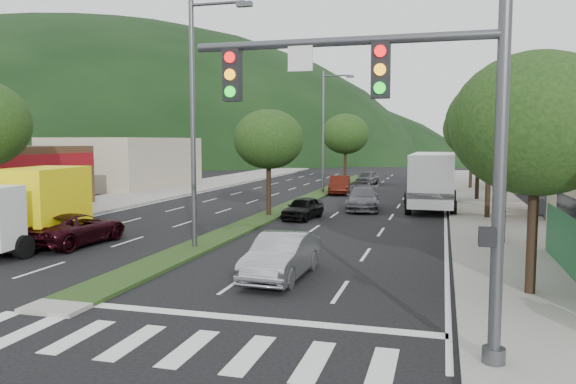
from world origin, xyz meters
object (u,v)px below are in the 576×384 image
(car_queue_b, at_px, (363,199))
(streetlight_near, at_px, (197,110))
(sedan_silver, at_px, (281,256))
(car_queue_f, at_px, (428,183))
(tree_r_d, at_px, (479,129))
(tree_r_e, at_px, (472,134))
(suv_maroon, at_px, (76,229))
(car_queue_c, at_px, (340,185))
(car_queue_d, at_px, (424,193))
(car_queue_e, at_px, (367,178))
(tree_r_c, at_px, (490,133))
(tree_r_b, at_px, (505,124))
(box_truck, at_px, (33,210))
(streetlight_mid, at_px, (326,126))
(motorhome, at_px, (433,179))
(traffic_signal, at_px, (414,126))
(tree_med_far, at_px, (345,134))
(tree_med_near, at_px, (269,139))
(tree_r_a, at_px, (537,124))
(car_queue_a, at_px, (303,208))

(car_queue_b, bearing_deg, streetlight_near, -114.07)
(sedan_silver, height_order, car_queue_f, sedan_silver)
(tree_r_d, xyz_separation_m, tree_r_e, (0.00, 10.00, -0.29))
(suv_maroon, bearing_deg, car_queue_c, -101.75)
(car_queue_d, distance_m, car_queue_e, 16.11)
(tree_r_c, distance_m, car_queue_d, 9.32)
(tree_r_b, relative_size, streetlight_near, 0.69)
(tree_r_c, xyz_separation_m, streetlight_near, (-11.79, -12.00, 0.84))
(tree_r_b, xyz_separation_m, box_truck, (-18.74, -5.13, -3.52))
(tree_r_c, xyz_separation_m, tree_r_e, (0.00, 20.00, 0.14))
(car_queue_b, bearing_deg, tree_r_e, 60.91)
(streetlight_mid, relative_size, box_truck, 1.48)
(box_truck, bearing_deg, tree_r_b, -172.09)
(tree_r_e, xyz_separation_m, motorhome, (-3.00, -15.57, -3.00))
(tree_r_b, bearing_deg, tree_r_c, 90.00)
(tree_r_d, height_order, streetlight_near, streetlight_near)
(car_queue_f, distance_m, box_truck, 34.20)
(tree_r_c, bearing_deg, traffic_signal, -97.85)
(tree_r_b, height_order, car_queue_e, tree_r_b)
(streetlight_mid, distance_m, suv_maroon, 26.44)
(tree_med_far, relative_size, streetlight_near, 0.69)
(tree_med_near, height_order, tree_med_far, tree_med_far)
(suv_maroon, distance_m, motorhome, 22.08)
(tree_r_c, height_order, streetlight_mid, streetlight_mid)
(tree_r_d, relative_size, car_queue_c, 1.59)
(traffic_signal, distance_m, car_queue_c, 35.13)
(tree_r_a, xyz_separation_m, tree_r_e, (0.00, 36.00, 0.07))
(car_queue_a, distance_m, car_queue_d, 11.77)
(tree_r_e, height_order, box_truck, tree_r_e)
(tree_r_b, distance_m, tree_med_near, 13.43)
(tree_r_c, distance_m, motorhome, 6.07)
(suv_maroon, bearing_deg, motorhome, -126.86)
(car_queue_b, relative_size, car_queue_c, 1.10)
(tree_r_b, xyz_separation_m, streetlight_near, (-11.79, -4.00, 0.55))
(suv_maroon, relative_size, car_queue_e, 1.16)
(car_queue_c, xyz_separation_m, box_truck, (-8.24, -25.68, 0.78))
(sedan_silver, xyz_separation_m, car_queue_c, (-3.20, 28.20, 0.03))
(tree_r_c, bearing_deg, sedan_silver, -115.00)
(streetlight_mid, bearing_deg, tree_med_far, 91.07)
(tree_r_d, relative_size, sedan_silver, 1.67)
(traffic_signal, distance_m, streetlight_near, 13.03)
(tree_med_far, bearing_deg, box_truck, -100.28)
(car_queue_e, bearing_deg, traffic_signal, -76.23)
(streetlight_near, bearing_deg, tree_med_far, 90.33)
(tree_r_a, distance_m, car_queue_a, 17.28)
(car_queue_e, bearing_deg, car_queue_a, -85.48)
(tree_r_a, bearing_deg, car_queue_c, 110.19)
(tree_r_e, relative_size, car_queue_b, 1.35)
(tree_r_c, bearing_deg, tree_r_d, 90.00)
(traffic_signal, xyz_separation_m, sedan_silver, (-4.33, 5.89, -3.94))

